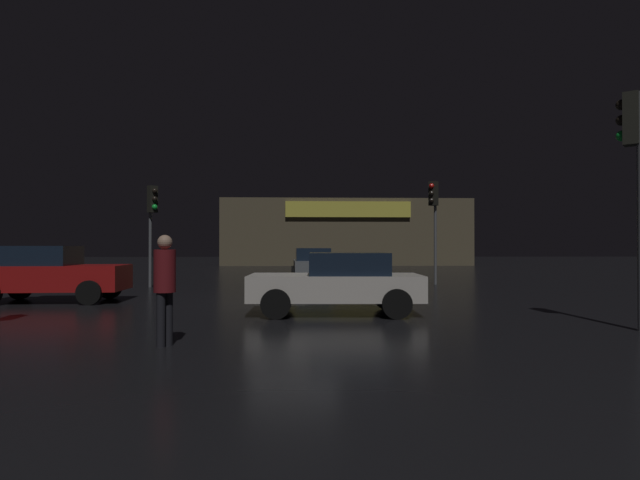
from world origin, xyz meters
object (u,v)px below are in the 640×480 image
(store_building, at_px, (344,233))
(car_far, at_px, (338,282))
(traffic_signal_opposite, at_px, (434,207))
(traffic_signal_cross_right, at_px, (152,211))
(car_crossing, at_px, (313,264))
(traffic_signal_cross_left, at_px, (635,165))
(car_near, at_px, (51,274))
(pedestrian, at_px, (165,281))

(store_building, relative_size, car_far, 5.01)
(traffic_signal_opposite, bearing_deg, car_far, -116.95)
(traffic_signal_cross_right, bearing_deg, car_crossing, 31.29)
(traffic_signal_cross_left, relative_size, car_near, 1.12)
(traffic_signal_cross_left, xyz_separation_m, car_near, (-13.24, 5.49, -2.29))
(traffic_signal_cross_right, height_order, car_crossing, traffic_signal_cross_right)
(store_building, height_order, traffic_signal_opposite, store_building)
(traffic_signal_opposite, distance_m, car_near, 14.04)
(traffic_signal_cross_right, height_order, car_far, traffic_signal_cross_right)
(traffic_signal_opposite, distance_m, car_far, 10.34)
(car_far, bearing_deg, car_crossing, 91.44)
(traffic_signal_cross_left, height_order, traffic_signal_cross_right, traffic_signal_cross_left)
(traffic_signal_opposite, relative_size, traffic_signal_cross_left, 0.94)
(traffic_signal_cross_right, bearing_deg, car_near, -104.78)
(store_building, relative_size, car_near, 5.05)
(store_building, height_order, pedestrian, store_building)
(car_crossing, bearing_deg, traffic_signal_cross_left, -68.59)
(car_far, height_order, car_crossing, car_crossing)
(store_building, relative_size, traffic_signal_opposite, 4.79)
(store_building, bearing_deg, car_crossing, -98.65)
(store_building, xyz_separation_m, car_far, (-2.91, -32.89, -1.95))
(pedestrian, bearing_deg, traffic_signal_cross_left, 8.12)
(traffic_signal_opposite, height_order, traffic_signal_cross_left, traffic_signal_cross_left)
(traffic_signal_cross_left, bearing_deg, car_far, 154.09)
(car_far, relative_size, car_crossing, 0.92)
(traffic_signal_cross_left, height_order, car_far, traffic_signal_cross_left)
(traffic_signal_cross_left, distance_m, car_far, 6.41)
(traffic_signal_cross_right, distance_m, car_near, 5.75)
(traffic_signal_cross_left, distance_m, traffic_signal_cross_right, 15.96)
(traffic_signal_cross_right, height_order, pedestrian, traffic_signal_cross_right)
(store_building, height_order, car_crossing, store_building)
(car_near, bearing_deg, pedestrian, -53.96)
(traffic_signal_cross_left, bearing_deg, pedestrian, -171.88)
(store_building, bearing_deg, traffic_signal_cross_right, -110.77)
(traffic_signal_cross_left, bearing_deg, car_near, 157.49)
(traffic_signal_cross_right, distance_m, car_crossing, 7.59)
(traffic_signal_opposite, height_order, car_crossing, traffic_signal_opposite)
(traffic_signal_opposite, distance_m, pedestrian, 14.99)
(car_far, bearing_deg, traffic_signal_cross_right, 128.98)
(store_building, distance_m, car_crossing, 21.39)
(store_building, bearing_deg, traffic_signal_opposite, -86.06)
(traffic_signal_cross_right, xyz_separation_m, car_far, (6.51, -8.05, -2.17))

